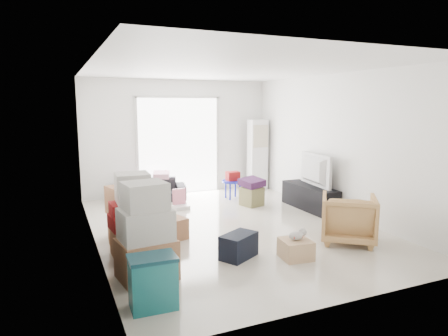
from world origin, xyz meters
name	(u,v)px	position (x,y,z in m)	size (l,w,h in m)	color
room_shell	(230,150)	(0.00, 0.00, 1.35)	(4.98, 6.48, 3.18)	beige
sliding_door	(179,142)	(0.00, 2.98, 1.24)	(2.10, 0.04, 2.33)	white
ac_tower	(257,155)	(1.95, 2.65, 0.88)	(0.45, 0.30, 1.75)	white
tv_console	(310,197)	(2.00, 0.46, 0.24)	(0.43, 1.45, 0.48)	black
television	(310,182)	(2.00, 0.46, 0.56)	(1.13, 0.65, 0.15)	black
sofa	(148,186)	(-0.87, 2.50, 0.32)	(1.63, 0.48, 0.64)	black
pillow_left	(137,171)	(-1.12, 2.49, 0.69)	(0.35, 0.27, 0.11)	#F5B2CD
pillow_right	(161,169)	(-0.57, 2.48, 0.70)	(0.37, 0.29, 0.13)	#F5B2CD
armchair	(348,216)	(1.36, -1.45, 0.41)	(0.79, 0.74, 0.82)	tan
storage_bins	(153,282)	(-1.90, -2.28, 0.28)	(0.50, 0.36, 0.57)	#196769
box_stack_a	(146,236)	(-1.80, -1.53, 0.54)	(0.73, 0.64, 1.20)	#A37049
box_stack_b	(134,221)	(-1.80, -0.75, 0.51)	(0.67, 0.60, 1.18)	#A37049
box_stack_c	(126,213)	(-1.77, 0.07, 0.41)	(0.60, 0.60, 0.85)	#A37049
loose_box	(172,228)	(-1.12, -0.23, 0.17)	(0.40, 0.40, 0.34)	#A37049
duffel_bag	(239,246)	(-0.48, -1.38, 0.17)	(0.53, 0.32, 0.34)	black
ottoman	(252,196)	(1.04, 1.17, 0.19)	(0.39, 0.39, 0.39)	olive
blanket	(252,184)	(1.04, 1.17, 0.46)	(0.43, 0.43, 0.14)	#3C1A41
kids_table	(233,179)	(0.93, 1.91, 0.44)	(0.49, 0.49, 0.62)	#141DB6
toy_walker	(180,203)	(-0.43, 1.52, 0.11)	(0.33, 0.30, 0.41)	silver
wood_crate	(296,249)	(0.23, -1.71, 0.13)	(0.40, 0.40, 0.27)	tan
plush_bunny	(298,235)	(0.26, -1.71, 0.33)	(0.30, 0.16, 0.15)	#B2ADA8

